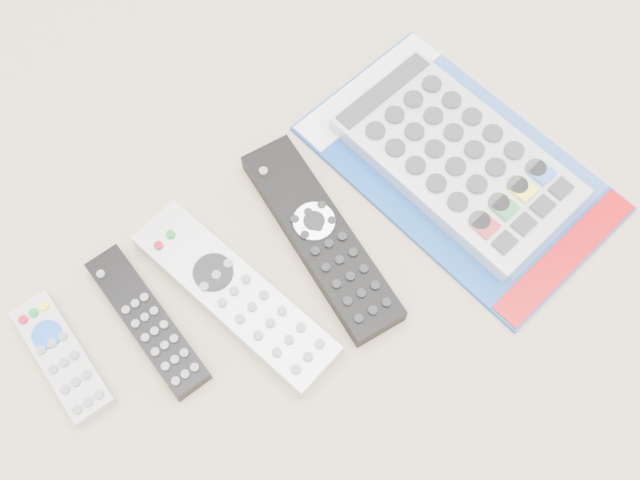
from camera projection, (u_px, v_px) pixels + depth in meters
remote_small_grey at (62, 357)px, 0.66m from camera, size 0.04×0.13×0.02m
remote_slim_black at (148, 321)px, 0.68m from camera, size 0.04×0.16×0.02m
remote_silver_dvd at (236, 296)px, 0.68m from camera, size 0.10×0.23×0.03m
remote_large_black at (321, 237)px, 0.71m from camera, size 0.08×0.23×0.03m
jumbo_remote_packaged at (458, 158)px, 0.74m from camera, size 0.22×0.33×0.04m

